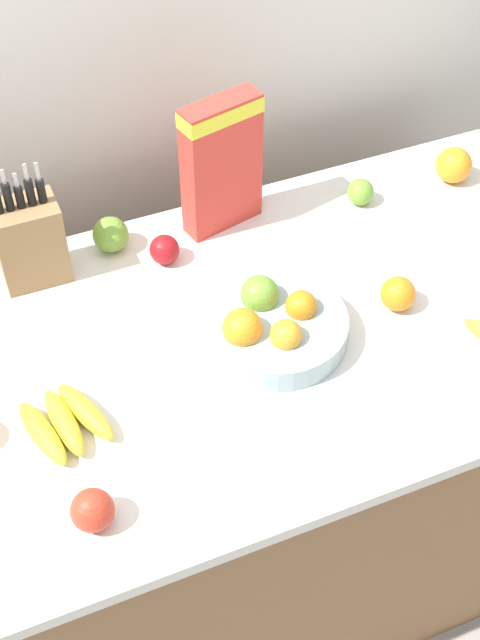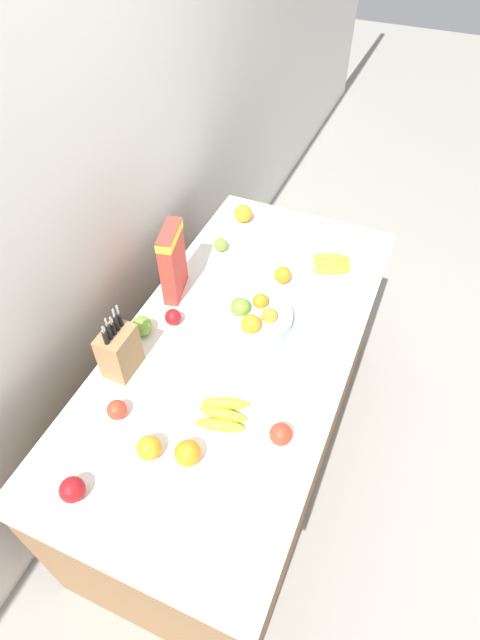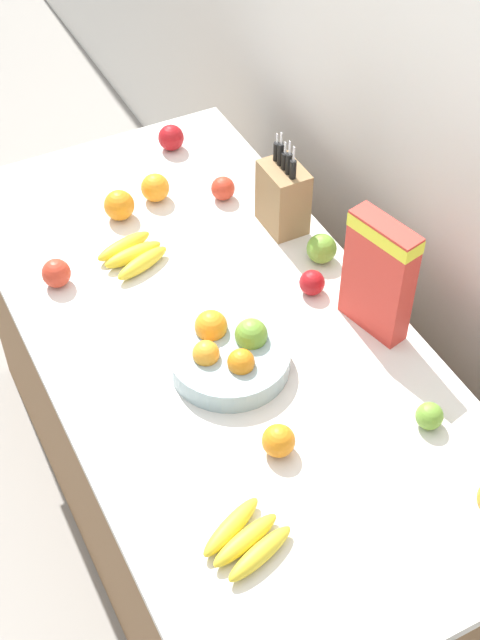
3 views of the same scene
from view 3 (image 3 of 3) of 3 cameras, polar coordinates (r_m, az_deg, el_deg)
ground_plane at (r=2.94m, az=-1.15°, el=-12.32°), size 14.00×14.00×0.00m
wall_back at (r=2.27m, az=13.89°, el=12.62°), size 9.00×0.06×2.60m
counter at (r=2.58m, az=-1.29°, el=-7.24°), size 1.85×0.89×0.86m
knife_block at (r=2.50m, az=2.77°, el=7.91°), size 0.14×0.10×0.30m
cereal_box at (r=2.17m, az=8.89°, el=3.03°), size 0.20×0.10×0.33m
fruit_bowl at (r=2.15m, az=-0.70°, el=-2.17°), size 0.30×0.30×0.11m
banana_bunch_left at (r=2.45m, az=-6.86°, el=4.19°), size 0.18×0.20×0.04m
banana_bunch_right at (r=1.87m, az=0.35°, el=-13.90°), size 0.18×0.20×0.04m
apple_middle at (r=2.33m, az=4.63°, el=2.40°), size 0.07×0.07×0.07m
apple_rightmost at (r=2.43m, az=5.24°, el=4.57°), size 0.08×0.08×0.08m
apple_front at (r=2.63m, az=-1.10°, el=8.42°), size 0.07×0.07×0.07m
apple_rear at (r=2.40m, az=-11.68°, el=2.96°), size 0.08×0.08×0.08m
apple_by_knife_block at (r=2.84m, az=-4.44°, el=11.56°), size 0.08×0.08×0.08m
apple_leftmost at (r=2.08m, az=12.03°, el=-6.03°), size 0.06×0.06×0.06m
orange_back_center at (r=2.64m, az=-5.45°, el=8.43°), size 0.08×0.08×0.08m
orange_near_bowl at (r=2.58m, az=-7.74°, el=7.29°), size 0.09×0.09×0.09m
orange_mid_right at (r=1.98m, az=2.48°, el=-7.72°), size 0.08×0.08×0.08m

